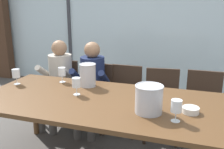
# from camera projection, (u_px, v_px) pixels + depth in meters

# --- Properties ---
(ground) EXTENTS (14.00, 14.00, 0.00)m
(ground) POSITION_uv_depth(u_px,v_px,m) (126.00, 126.00, 3.46)
(ground) COLOR #4C4742
(window_glass_panel) EXTENTS (7.56, 0.03, 2.60)m
(window_glass_panel) POSITION_uv_depth(u_px,v_px,m) (151.00, 23.00, 4.68)
(window_glass_panel) COLOR silver
(window_glass_panel) RESTS_ON ground
(window_mullion_left) EXTENTS (0.06, 0.06, 2.60)m
(window_mullion_left) POSITION_uv_depth(u_px,v_px,m) (69.00, 22.00, 5.16)
(window_mullion_left) COLOR #38383D
(window_mullion_left) RESTS_ON ground
(hillside_vineyard) EXTENTS (13.56, 2.40, 2.15)m
(hillside_vineyard) POSITION_uv_depth(u_px,v_px,m) (169.00, 23.00, 8.16)
(hillside_vineyard) COLOR #386633
(hillside_vineyard) RESTS_ON ground
(dining_table) EXTENTS (2.36, 1.09, 0.78)m
(dining_table) POSITION_uv_depth(u_px,v_px,m) (101.00, 106.00, 2.35)
(dining_table) COLOR brown
(dining_table) RESTS_ON ground
(chair_near_curtain) EXTENTS (0.49, 0.49, 0.86)m
(chair_near_curtain) POSITION_uv_depth(u_px,v_px,m) (62.00, 86.00, 3.59)
(chair_near_curtain) COLOR #332319
(chair_near_curtain) RESTS_ON ground
(chair_left_of_center) EXTENTS (0.46, 0.46, 0.86)m
(chair_left_of_center) POSITION_uv_depth(u_px,v_px,m) (96.00, 90.00, 3.41)
(chair_left_of_center) COLOR #332319
(chair_left_of_center) RESTS_ON ground
(chair_center) EXTENTS (0.45, 0.45, 0.86)m
(chair_center) POSITION_uv_depth(u_px,v_px,m) (124.00, 93.00, 3.30)
(chair_center) COLOR #332319
(chair_center) RESTS_ON ground
(chair_right_of_center) EXTENTS (0.49, 0.49, 0.86)m
(chair_right_of_center) POSITION_uv_depth(u_px,v_px,m) (162.00, 98.00, 3.13)
(chair_right_of_center) COLOR #332319
(chair_right_of_center) RESTS_ON ground
(chair_near_window_right) EXTENTS (0.44, 0.44, 0.86)m
(chair_near_window_right) POSITION_uv_depth(u_px,v_px,m) (203.00, 102.00, 3.02)
(chair_near_window_right) COLOR #332319
(chair_near_window_right) RESTS_ON ground
(person_beige_jumper) EXTENTS (0.47, 0.62, 1.18)m
(person_beige_jumper) POSITION_uv_depth(u_px,v_px,m) (58.00, 78.00, 3.39)
(person_beige_jumper) COLOR #B7AD9E
(person_beige_jumper) RESTS_ON ground
(person_navy_polo) EXTENTS (0.48, 0.63, 1.18)m
(person_navy_polo) POSITION_uv_depth(u_px,v_px,m) (91.00, 81.00, 3.24)
(person_navy_polo) COLOR #192347
(person_navy_polo) RESTS_ON ground
(ice_bucket_primary) EXTENTS (0.18, 0.18, 0.25)m
(ice_bucket_primary) POSITION_uv_depth(u_px,v_px,m) (88.00, 75.00, 2.69)
(ice_bucket_primary) COLOR #B7B7BC
(ice_bucket_primary) RESTS_ON dining_table
(ice_bucket_secondary) EXTENTS (0.23, 0.23, 0.24)m
(ice_bucket_secondary) POSITION_uv_depth(u_px,v_px,m) (149.00, 99.00, 2.02)
(ice_bucket_secondary) COLOR #B7B7BC
(ice_bucket_secondary) RESTS_ON dining_table
(tasting_bowl) EXTENTS (0.14, 0.14, 0.05)m
(tasting_bowl) POSITION_uv_depth(u_px,v_px,m) (191.00, 110.00, 2.04)
(tasting_bowl) COLOR silver
(tasting_bowl) RESTS_ON dining_table
(wine_glass_by_left_taster) EXTENTS (0.08, 0.08, 0.17)m
(wine_glass_by_left_taster) POSITION_uv_depth(u_px,v_px,m) (16.00, 74.00, 2.75)
(wine_glass_by_left_taster) COLOR silver
(wine_glass_by_left_taster) RESTS_ON dining_table
(wine_glass_near_bucket) EXTENTS (0.08, 0.08, 0.17)m
(wine_glass_near_bucket) POSITION_uv_depth(u_px,v_px,m) (62.00, 72.00, 2.83)
(wine_glass_near_bucket) COLOR silver
(wine_glass_near_bucket) RESTS_ON dining_table
(wine_glass_center_pour) EXTENTS (0.08, 0.08, 0.17)m
(wine_glass_center_pour) POSITION_uv_depth(u_px,v_px,m) (76.00, 83.00, 2.43)
(wine_glass_center_pour) COLOR silver
(wine_glass_center_pour) RESTS_ON dining_table
(wine_glass_by_right_taster) EXTENTS (0.08, 0.08, 0.17)m
(wine_glass_by_right_taster) POSITION_uv_depth(u_px,v_px,m) (176.00, 107.00, 1.86)
(wine_glass_by_right_taster) COLOR silver
(wine_glass_by_right_taster) RESTS_ON dining_table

